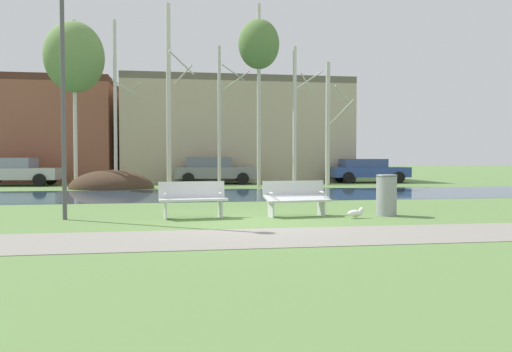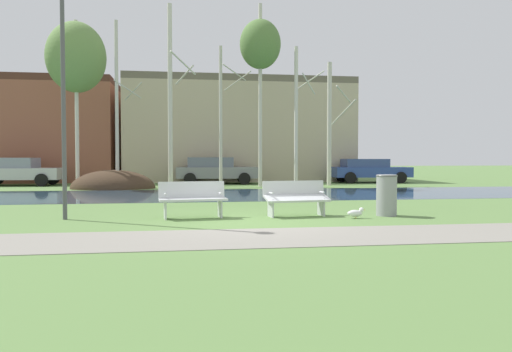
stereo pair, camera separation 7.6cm
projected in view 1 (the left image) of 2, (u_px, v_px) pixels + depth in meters
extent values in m
plane|color=#5B7F42|center=(217.00, 192.00, 20.88)|extent=(120.00, 120.00, 0.00)
cube|color=gray|center=(269.00, 237.00, 8.97)|extent=(60.00, 2.17, 0.01)
cube|color=#2D475B|center=(221.00, 195.00, 19.28)|extent=(80.00, 6.38, 0.01)
ellipsoid|color=#423021|center=(112.00, 188.00, 23.11)|extent=(3.88, 2.87, 1.74)
cube|color=silver|center=(193.00, 200.00, 11.74)|extent=(1.64, 0.64, 0.05)
cube|color=silver|center=(192.00, 190.00, 12.00)|extent=(1.60, 0.25, 0.40)
cube|color=silver|center=(165.00, 210.00, 11.64)|extent=(0.08, 0.43, 0.45)
cube|color=silver|center=(220.00, 208.00, 11.97)|extent=(0.08, 0.43, 0.45)
cylinder|color=silver|center=(165.00, 194.00, 11.58)|extent=(0.07, 0.28, 0.04)
cylinder|color=silver|center=(220.00, 193.00, 11.92)|extent=(0.07, 0.28, 0.04)
cube|color=silver|center=(297.00, 198.00, 12.13)|extent=(1.64, 0.64, 0.17)
cube|color=silver|center=(294.00, 189.00, 12.39)|extent=(1.60, 0.25, 0.40)
cube|color=silver|center=(271.00, 208.00, 12.03)|extent=(0.08, 0.43, 0.45)
cube|color=silver|center=(321.00, 207.00, 12.36)|extent=(0.08, 0.43, 0.45)
cylinder|color=silver|center=(271.00, 193.00, 11.97)|extent=(0.07, 0.28, 0.04)
cylinder|color=silver|center=(322.00, 192.00, 12.31)|extent=(0.07, 0.28, 0.04)
cylinder|color=gray|center=(386.00, 195.00, 12.32)|extent=(0.50, 0.50, 1.02)
torus|color=#545557|center=(387.00, 176.00, 12.30)|extent=(0.53, 0.53, 0.04)
ellipsoid|color=white|center=(355.00, 213.00, 11.79)|extent=(0.36, 0.16, 0.16)
sphere|color=white|center=(362.00, 210.00, 11.81)|extent=(0.12, 0.12, 0.12)
cone|color=gold|center=(364.00, 210.00, 11.82)|extent=(0.06, 0.04, 0.04)
cylinder|color=gold|center=(356.00, 216.00, 11.76)|extent=(0.01, 0.01, 0.10)
cylinder|color=gold|center=(355.00, 216.00, 11.83)|extent=(0.01, 0.01, 0.10)
cylinder|color=#4C4C51|center=(63.00, 100.00, 11.45)|extent=(0.10, 0.10, 5.58)
cylinder|color=beige|center=(75.00, 104.00, 23.38)|extent=(0.18, 0.18, 7.93)
ellipsoid|color=#668947|center=(74.00, 57.00, 23.29)|extent=(2.77, 2.77, 3.33)
cylinder|color=beige|center=(115.00, 105.00, 22.79)|extent=(0.16, 0.16, 7.75)
cylinder|color=beige|center=(132.00, 91.00, 23.35)|extent=(0.94, 1.34, 0.73)
cylinder|color=beige|center=(127.00, 89.00, 22.27)|extent=(1.14, 1.11, 0.70)
cylinder|color=beige|center=(169.00, 96.00, 24.51)|extent=(0.23, 0.23, 9.04)
cylinder|color=beige|center=(183.00, 75.00, 25.06)|extent=(0.96, 1.35, 0.84)
cylinder|color=beige|center=(182.00, 63.00, 23.90)|extent=(1.26, 1.23, 0.95)
cylinder|color=beige|center=(219.00, 116.00, 24.64)|extent=(0.16, 0.16, 6.98)
cylinder|color=beige|center=(236.00, 81.00, 25.32)|extent=(1.21, 1.74, 0.80)
cylinder|color=beige|center=(233.00, 72.00, 24.02)|extent=(1.28, 1.25, 0.59)
cylinder|color=beige|center=(259.00, 96.00, 24.48)|extent=(0.18, 0.18, 9.02)
ellipsoid|color=#567A3D|center=(259.00, 44.00, 24.38)|extent=(2.03, 2.03, 2.43)
cylinder|color=beige|center=(295.00, 117.00, 24.32)|extent=(0.18, 0.18, 6.88)
cylinder|color=beige|center=(308.00, 81.00, 24.94)|extent=(1.12, 1.59, 0.80)
cylinder|color=beige|center=(307.00, 84.00, 23.83)|extent=(0.89, 0.87, 0.93)
cylinder|color=beige|center=(328.00, 124.00, 25.69)|extent=(0.23, 0.23, 6.38)
cylinder|color=beige|center=(341.00, 113.00, 26.42)|extent=(1.07, 1.51, 1.41)
cylinder|color=beige|center=(342.00, 94.00, 25.15)|extent=(1.13, 1.10, 0.74)
cube|color=#B2B5BC|center=(16.00, 174.00, 25.37)|extent=(4.43, 1.99, 0.59)
cube|color=gray|center=(9.00, 163.00, 25.32)|extent=(2.51, 1.67, 0.53)
cylinder|color=black|center=(51.00, 179.00, 26.38)|extent=(0.65, 0.26, 0.64)
cylinder|color=black|center=(40.00, 180.00, 24.66)|extent=(0.65, 0.26, 0.64)
cube|color=slate|center=(216.00, 173.00, 27.17)|extent=(4.47, 2.11, 0.60)
cube|color=slate|center=(209.00, 162.00, 27.12)|extent=(2.54, 1.78, 0.53)
cylinder|color=black|center=(241.00, 177.00, 28.24)|extent=(0.65, 0.26, 0.64)
cylinder|color=black|center=(243.00, 179.00, 26.40)|extent=(0.65, 0.26, 0.64)
cylinder|color=black|center=(190.00, 177.00, 27.97)|extent=(0.65, 0.26, 0.64)
cylinder|color=black|center=(188.00, 179.00, 26.12)|extent=(0.65, 0.26, 0.64)
cube|color=#2D4793|center=(369.00, 172.00, 28.62)|extent=(4.51, 2.08, 0.57)
cube|color=#32457F|center=(363.00, 163.00, 28.57)|extent=(2.56, 1.74, 0.47)
cylinder|color=black|center=(387.00, 176.00, 29.67)|extent=(0.65, 0.26, 0.64)
cylinder|color=black|center=(399.00, 177.00, 27.87)|extent=(0.65, 0.26, 0.64)
cylinder|color=black|center=(340.00, 176.00, 29.40)|extent=(0.65, 0.26, 0.64)
cylinder|color=black|center=(349.00, 178.00, 27.59)|extent=(0.65, 0.26, 0.64)
cube|color=brown|center=(17.00, 135.00, 30.94)|extent=(12.25, 8.35, 5.71)
cube|color=#4E2C21|center=(16.00, 86.00, 30.83)|extent=(12.25, 8.35, 0.40)
cube|color=#BCAD8E|center=(233.00, 135.00, 33.27)|extent=(13.79, 9.58, 5.87)
cube|color=#675F4E|center=(233.00, 89.00, 33.15)|extent=(13.79, 9.58, 0.40)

